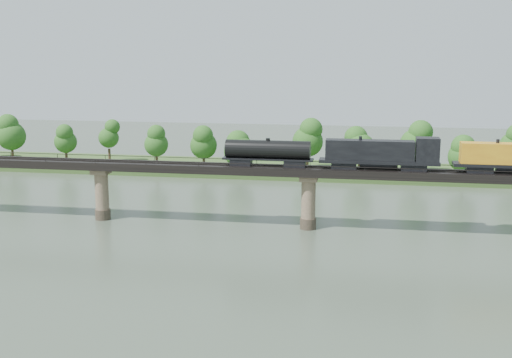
# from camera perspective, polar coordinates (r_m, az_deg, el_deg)

# --- Properties ---
(ground) EXTENTS (400.00, 400.00, 0.00)m
(ground) POSITION_cam_1_polar(r_m,az_deg,el_deg) (90.57, 2.87, -9.48)
(ground) COLOR #344133
(ground) RESTS_ON ground
(far_bank) EXTENTS (300.00, 24.00, 1.60)m
(far_bank) POSITION_cam_1_polar(r_m,az_deg,el_deg) (172.27, 6.32, 0.74)
(far_bank) COLOR #2C491D
(far_bank) RESTS_ON ground
(bridge) EXTENTS (236.00, 30.00, 11.50)m
(bridge) POSITION_cam_1_polar(r_m,az_deg,el_deg) (117.60, 4.68, -1.85)
(bridge) COLOR #473A2D
(bridge) RESTS_ON ground
(bridge_superstructure) EXTENTS (220.00, 4.90, 0.75)m
(bridge_superstructure) POSITION_cam_1_polar(r_m,az_deg,el_deg) (116.34, 4.73, 1.19)
(bridge_superstructure) COLOR black
(bridge_superstructure) RESTS_ON bridge
(far_treeline) EXTENTS (289.06, 17.54, 13.60)m
(far_treeline) POSITION_cam_1_polar(r_m,az_deg,el_deg) (167.27, 3.47, 3.25)
(far_treeline) COLOR #382619
(far_treeline) RESTS_ON far_bank
(freight_train) EXTENTS (85.13, 3.32, 5.86)m
(freight_train) POSITION_cam_1_polar(r_m,az_deg,el_deg) (116.90, 18.57, 1.93)
(freight_train) COLOR black
(freight_train) RESTS_ON bridge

